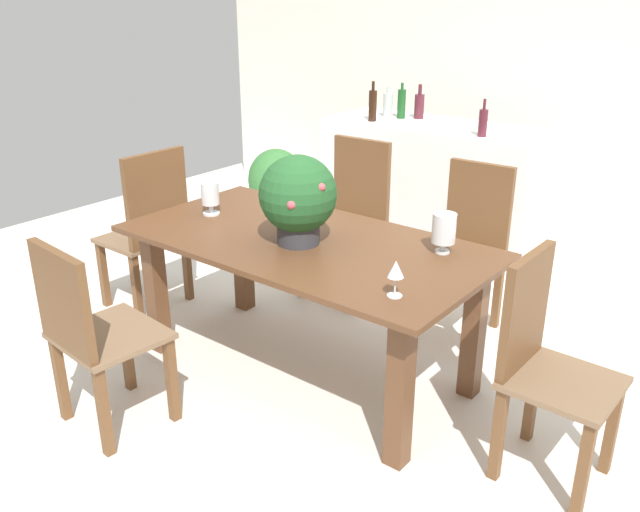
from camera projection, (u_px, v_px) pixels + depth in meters
ground_plane at (332, 352)px, 3.82m from camera, size 7.04×7.04×0.00m
back_wall at (534, 76)px, 5.22m from camera, size 6.40×0.10×2.60m
dining_table at (305, 264)px, 3.41m from camera, size 1.89×0.98×0.76m
chair_head_end at (151, 223)px, 4.15m from camera, size 0.43×0.48×1.04m
chair_far_left at (353, 211)px, 4.42m from camera, size 0.47×0.47×1.03m
chair_far_right at (469, 242)px, 3.94m from camera, size 0.45×0.49×1.00m
chair_foot_end at (543, 358)px, 2.73m from camera, size 0.43×0.43×0.97m
chair_near_left at (89, 329)px, 2.98m from camera, size 0.50×0.47×0.94m
flower_centerpiece at (298, 197)px, 3.23m from camera, size 0.38×0.38×0.44m
crystal_vase_left at (444, 229)px, 3.15m from camera, size 0.11×0.11×0.20m
crystal_vase_center_near at (210, 195)px, 3.69m from camera, size 0.10×0.10×0.18m
wine_glass at (396, 271)px, 2.70m from camera, size 0.07×0.07×0.16m
kitchen_counter at (433, 188)px, 5.16m from camera, size 1.71×0.67×0.99m
wine_bottle_tall at (373, 105)px, 5.04m from camera, size 0.06×0.06×0.30m
wine_bottle_green at (388, 104)px, 5.22m from camera, size 0.08×0.08×0.23m
wine_bottle_dark at (419, 105)px, 5.15m from camera, size 0.08×0.08×0.26m
wine_bottle_amber at (401, 104)px, 5.16m from camera, size 0.06×0.06×0.27m
wine_bottle_clear at (483, 122)px, 4.53m from camera, size 0.06×0.06×0.26m
potted_plant_floor at (276, 182)px, 5.85m from camera, size 0.49×0.49×0.64m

